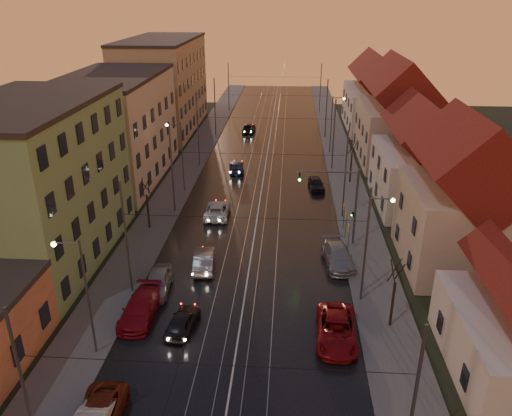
% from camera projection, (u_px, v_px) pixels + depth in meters
% --- Properties ---
extents(ground, '(160.00, 160.00, 0.00)m').
position_uv_depth(ground, '(231.00, 382.00, 29.19)').
color(ground, black).
rests_on(ground, ground).
extents(road, '(16.00, 120.00, 0.04)m').
position_uv_depth(road, '(266.00, 165.00, 65.79)').
color(road, black).
rests_on(road, ground).
extents(sidewalk_left, '(4.00, 120.00, 0.15)m').
position_uv_depth(sidewalk_left, '(191.00, 163.00, 66.39)').
color(sidewalk_left, '#4C4C4C').
rests_on(sidewalk_left, ground).
extents(sidewalk_right, '(4.00, 120.00, 0.15)m').
position_uv_depth(sidewalk_right, '(342.00, 166.00, 65.14)').
color(sidewalk_right, '#4C4C4C').
rests_on(sidewalk_right, ground).
extents(tram_rail_0, '(0.06, 120.00, 0.03)m').
position_uv_depth(tram_rail_0, '(249.00, 164.00, 65.91)').
color(tram_rail_0, gray).
rests_on(tram_rail_0, road).
extents(tram_rail_1, '(0.06, 120.00, 0.03)m').
position_uv_depth(tram_rail_1, '(260.00, 164.00, 65.82)').
color(tram_rail_1, gray).
rests_on(tram_rail_1, road).
extents(tram_rail_2, '(0.06, 120.00, 0.03)m').
position_uv_depth(tram_rail_2, '(271.00, 165.00, 65.72)').
color(tram_rail_2, gray).
rests_on(tram_rail_2, road).
extents(tram_rail_3, '(0.06, 120.00, 0.03)m').
position_uv_depth(tram_rail_3, '(282.00, 165.00, 65.63)').
color(tram_rail_3, gray).
rests_on(tram_rail_3, road).
extents(apartment_left_1, '(10.00, 18.00, 13.00)m').
position_uv_depth(apartment_left_1, '(35.00, 186.00, 40.50)').
color(apartment_left_1, '#6F955F').
rests_on(apartment_left_1, ground).
extents(apartment_left_2, '(10.00, 20.00, 12.00)m').
position_uv_depth(apartment_left_2, '(116.00, 130.00, 59.00)').
color(apartment_left_2, '#BEB293').
rests_on(apartment_left_2, ground).
extents(apartment_left_3, '(10.00, 24.00, 14.00)m').
position_uv_depth(apartment_left_3, '(163.00, 86.00, 80.56)').
color(apartment_left_3, '#9D7E65').
rests_on(apartment_left_3, ground).
extents(house_right_1, '(8.67, 10.20, 10.80)m').
position_uv_depth(house_right_1, '(463.00, 204.00, 39.69)').
color(house_right_1, '#B8A58D').
rests_on(house_right_1, ground).
extents(house_right_2, '(9.18, 12.24, 9.20)m').
position_uv_depth(house_right_2, '(423.00, 163.00, 51.91)').
color(house_right_2, silver).
rests_on(house_right_2, ground).
extents(house_right_3, '(9.18, 14.28, 11.50)m').
position_uv_depth(house_right_3, '(397.00, 118.00, 65.17)').
color(house_right_3, '#B8A58D').
rests_on(house_right_3, ground).
extents(house_right_4, '(9.18, 16.32, 10.00)m').
position_uv_depth(house_right_4, '(375.00, 97.00, 81.94)').
color(house_right_4, silver).
rests_on(house_right_4, ground).
extents(catenary_pole_l_0, '(0.16, 0.16, 9.00)m').
position_uv_depth(catenary_pole_l_0, '(24.00, 391.00, 22.44)').
color(catenary_pole_l_0, '#595B60').
rests_on(catenary_pole_l_0, ground).
extents(catenary_pole_r_0, '(0.16, 0.16, 9.00)m').
position_uv_depth(catenary_pole_r_0, '(413.00, 411.00, 21.37)').
color(catenary_pole_r_0, '#595B60').
rests_on(catenary_pole_r_0, ground).
extents(catenary_pole_l_1, '(0.16, 0.16, 9.00)m').
position_uv_depth(catenary_pole_l_1, '(126.00, 239.00, 36.17)').
color(catenary_pole_l_1, '#595B60').
rests_on(catenary_pole_l_1, ground).
extents(catenary_pole_r_1, '(0.16, 0.16, 9.00)m').
position_uv_depth(catenary_pole_r_1, '(366.00, 247.00, 35.10)').
color(catenary_pole_r_1, '#595B60').
rests_on(catenary_pole_r_1, ground).
extents(catenary_pole_l_2, '(0.16, 0.16, 9.00)m').
position_uv_depth(catenary_pole_l_2, '(172.00, 171.00, 49.89)').
color(catenary_pole_l_2, '#595B60').
rests_on(catenary_pole_l_2, ground).
extents(catenary_pole_r_2, '(0.16, 0.16, 9.00)m').
position_uv_depth(catenary_pole_r_2, '(345.00, 175.00, 48.82)').
color(catenary_pole_r_2, '#595B60').
rests_on(catenary_pole_r_2, ground).
extents(catenary_pole_l_3, '(0.16, 0.16, 9.00)m').
position_uv_depth(catenary_pole_l_3, '(198.00, 133.00, 63.62)').
color(catenary_pole_l_3, '#595B60').
rests_on(catenary_pole_l_3, ground).
extents(catenary_pole_r_3, '(0.16, 0.16, 9.00)m').
position_uv_depth(catenary_pole_r_3, '(334.00, 135.00, 62.55)').
color(catenary_pole_r_3, '#595B60').
rests_on(catenary_pole_r_3, ground).
extents(catenary_pole_l_4, '(0.16, 0.16, 9.00)m').
position_uv_depth(catenary_pole_l_4, '(215.00, 108.00, 77.35)').
color(catenary_pole_l_4, '#595B60').
rests_on(catenary_pole_l_4, ground).
extents(catenary_pole_r_4, '(0.16, 0.16, 9.00)m').
position_uv_depth(catenary_pole_r_4, '(326.00, 109.00, 76.28)').
color(catenary_pole_r_4, '#595B60').
rests_on(catenary_pole_r_4, ground).
extents(catenary_pole_l_5, '(0.16, 0.16, 9.00)m').
position_uv_depth(catenary_pole_l_5, '(229.00, 87.00, 93.82)').
color(catenary_pole_l_5, '#595B60').
rests_on(catenary_pole_l_5, ground).
extents(catenary_pole_r_5, '(0.16, 0.16, 9.00)m').
position_uv_depth(catenary_pole_r_5, '(320.00, 88.00, 92.75)').
color(catenary_pole_r_5, '#595B60').
rests_on(catenary_pole_r_5, ground).
extents(street_lamp_0, '(1.75, 0.32, 8.00)m').
position_uv_depth(street_lamp_0, '(81.00, 287.00, 29.64)').
color(street_lamp_0, '#595B60').
rests_on(street_lamp_0, ground).
extents(street_lamp_1, '(1.75, 0.32, 8.00)m').
position_uv_depth(street_lamp_1, '(371.00, 236.00, 35.83)').
color(street_lamp_1, '#595B60').
rests_on(street_lamp_1, ground).
extents(street_lamp_2, '(1.75, 0.32, 8.00)m').
position_uv_depth(street_lamp_2, '(179.00, 150.00, 55.26)').
color(street_lamp_2, '#595B60').
rests_on(street_lamp_2, ground).
extents(street_lamp_3, '(1.75, 0.32, 8.00)m').
position_uv_depth(street_lamp_3, '(334.00, 119.00, 68.77)').
color(street_lamp_3, '#595B60').
rests_on(street_lamp_3, ground).
extents(traffic_light_mast, '(5.30, 0.32, 7.20)m').
position_uv_depth(traffic_light_mast, '(345.00, 197.00, 43.33)').
color(traffic_light_mast, '#595B60').
rests_on(traffic_light_mast, ground).
extents(bare_tree_0, '(1.09, 1.09, 5.11)m').
position_uv_depth(bare_tree_0, '(148.00, 205.00, 47.14)').
color(bare_tree_0, black).
rests_on(bare_tree_0, ground).
extents(bare_tree_1, '(1.09, 1.09, 5.11)m').
position_uv_depth(bare_tree_1, '(394.00, 296.00, 33.06)').
color(bare_tree_1, black).
rests_on(bare_tree_1, ground).
extents(bare_tree_2, '(1.09, 1.09, 5.11)m').
position_uv_depth(bare_tree_2, '(351.00, 163.00, 58.67)').
color(bare_tree_2, black).
rests_on(bare_tree_2, ground).
extents(driving_car_0, '(2.11, 4.13, 1.34)m').
position_uv_depth(driving_car_0, '(183.00, 321.00, 33.48)').
color(driving_car_0, black).
rests_on(driving_car_0, ground).
extents(driving_car_1, '(2.05, 4.70, 1.50)m').
position_uv_depth(driving_car_1, '(204.00, 260.00, 41.00)').
color(driving_car_1, gray).
rests_on(driving_car_1, ground).
extents(driving_car_2, '(2.42, 5.09, 1.40)m').
position_uv_depth(driving_car_2, '(217.00, 210.00, 50.51)').
color(driving_car_2, silver).
rests_on(driving_car_2, ground).
extents(driving_car_3, '(2.34, 4.62, 1.28)m').
position_uv_depth(driving_car_3, '(236.00, 167.00, 63.13)').
color(driving_car_3, '#182749').
rests_on(driving_car_3, ground).
extents(driving_car_4, '(2.10, 4.64, 1.55)m').
position_uv_depth(driving_car_4, '(249.00, 128.00, 80.78)').
color(driving_car_4, black).
rests_on(driving_car_4, ground).
extents(parked_left_2, '(2.24, 5.32, 1.53)m').
position_uv_depth(parked_left_2, '(140.00, 308.00, 34.70)').
color(parked_left_2, maroon).
rests_on(parked_left_2, ground).
extents(parked_left_3, '(2.14, 4.71, 1.57)m').
position_uv_depth(parked_left_3, '(158.00, 282.00, 37.83)').
color(parked_left_3, gray).
rests_on(parked_left_3, ground).
extents(parked_right_0, '(2.86, 5.75, 1.56)m').
position_uv_depth(parked_right_0, '(336.00, 330.00, 32.49)').
color(parked_right_0, maroon).
rests_on(parked_right_0, ground).
extents(parked_right_1, '(2.76, 5.51, 1.54)m').
position_uv_depth(parked_right_1, '(338.00, 256.00, 41.58)').
color(parked_right_1, '#9A9BA0').
rests_on(parked_right_1, ground).
extents(parked_right_2, '(2.03, 4.09, 1.34)m').
position_uv_depth(parked_right_2, '(316.00, 184.00, 57.46)').
color(parked_right_2, black).
rests_on(parked_right_2, ground).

